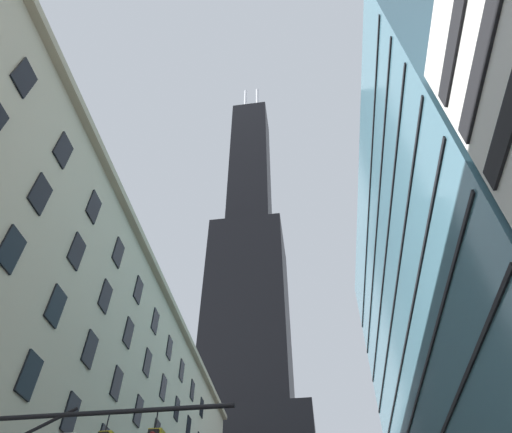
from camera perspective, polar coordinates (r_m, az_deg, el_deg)
dark_skyscraper at (r=106.82m, az=-1.06°, el=-17.85°), size 27.81×27.81×176.13m
glass_office_midrise at (r=42.80m, az=27.36°, el=-13.25°), size 14.12×44.33×42.85m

